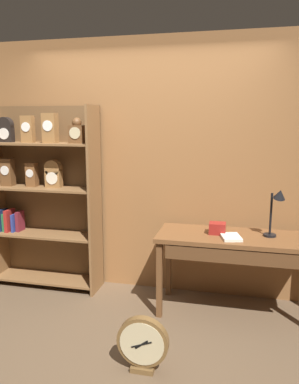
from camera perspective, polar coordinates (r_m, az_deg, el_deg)
name	(u,v)px	position (r m, az deg, el deg)	size (l,w,h in m)	color
ground_plane	(110,359)	(3.13, -6.05, -23.85)	(10.00, 10.00, 0.00)	brown
back_wood_panel	(150,168)	(3.90, 0.09, 3.70)	(4.80, 0.05, 2.60)	brown
bookshelf	(43,193)	(4.17, -15.84, -0.14)	(1.18, 0.35, 1.93)	brown
workbench	(238,246)	(3.53, 13.23, -7.95)	(1.46, 0.56, 0.75)	brown
desk_lamp	(277,205)	(3.48, 18.68, -1.89)	(0.19, 0.18, 0.45)	black
toolbox_small	(217,228)	(3.53, 10.23, -5.42)	(0.15, 0.13, 0.10)	maroon
open_repair_manual	(231,237)	(3.42, 12.21, -6.68)	(0.16, 0.22, 0.03)	silver
round_clock_large	(143,344)	(2.89, -1.03, -21.97)	(0.38, 0.11, 0.42)	brown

